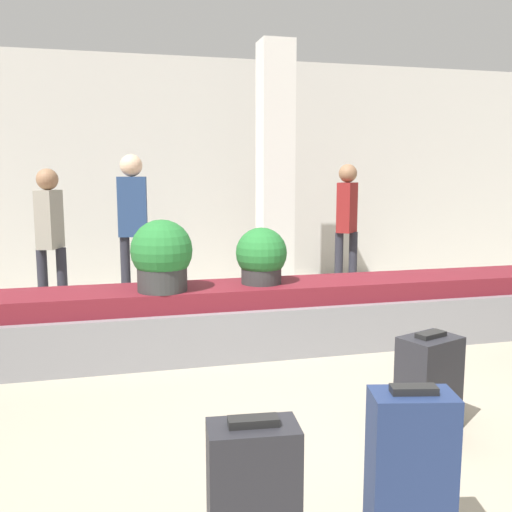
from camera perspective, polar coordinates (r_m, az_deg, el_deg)
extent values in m
plane|color=#9E937F|center=(3.81, 6.32, -16.35)|extent=(18.00, 18.00, 0.00)
cube|color=beige|center=(8.37, -5.81, 8.38)|extent=(18.00, 0.06, 3.20)
cube|color=gray|center=(5.21, 0.00, -6.92)|extent=(7.38, 0.79, 0.43)
cube|color=maroon|center=(5.14, 0.00, -3.68)|extent=(7.08, 0.63, 0.17)
cube|color=silver|center=(7.32, 1.92, 8.43)|extent=(0.41, 0.41, 3.20)
cube|color=#232328|center=(3.75, 16.87, -12.17)|extent=(0.42, 0.35, 0.60)
cube|color=black|center=(3.65, 17.08, -7.53)|extent=(0.21, 0.15, 0.03)
cube|color=navy|center=(2.52, 15.13, -20.96)|extent=(0.36, 0.26, 0.74)
cube|color=black|center=(2.35, 15.50, -12.74)|extent=(0.19, 0.11, 0.03)
cube|color=black|center=(2.11, -0.29, -16.20)|extent=(0.19, 0.08, 0.03)
cylinder|color=#2D2D2D|center=(5.12, 0.54, -1.92)|extent=(0.36, 0.36, 0.15)
sphere|color=#236B2D|center=(5.09, 0.54, 0.30)|extent=(0.46, 0.46, 0.46)
cylinder|color=#2D2D2D|center=(4.86, -9.35, -2.28)|extent=(0.42, 0.42, 0.20)
sphere|color=#236B2D|center=(4.82, -9.42, 0.56)|extent=(0.52, 0.52, 0.52)
cylinder|color=#282833|center=(7.57, 8.27, -0.72)|extent=(0.11, 0.11, 0.81)
cylinder|color=#282833|center=(7.65, 9.66, -0.66)|extent=(0.11, 0.11, 0.81)
cube|color=maroon|center=(7.53, 9.10, 4.81)|extent=(0.35, 0.36, 0.65)
sphere|color=#936B4C|center=(7.52, 9.18, 8.17)|extent=(0.24, 0.24, 0.24)
cylinder|color=#282833|center=(6.76, -12.90, -1.73)|extent=(0.11, 0.11, 0.86)
cylinder|color=#282833|center=(6.77, -11.21, -1.67)|extent=(0.11, 0.11, 0.86)
cube|color=navy|center=(6.68, -12.25, 4.84)|extent=(0.34, 0.22, 0.68)
sphere|color=beige|center=(6.67, -12.38, 8.84)|extent=(0.25, 0.25, 0.25)
cylinder|color=#282833|center=(6.58, -20.53, -2.68)|extent=(0.11, 0.11, 0.78)
cylinder|color=#282833|center=(6.56, -18.79, -2.62)|extent=(0.11, 0.11, 0.78)
cube|color=gray|center=(6.48, -19.96, 3.46)|extent=(0.28, 0.36, 0.62)
sphere|color=#936B4C|center=(6.46, -20.15, 7.21)|extent=(0.23, 0.23, 0.23)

